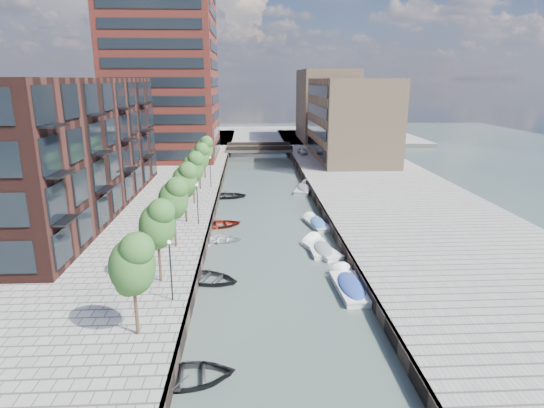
{
  "coord_description": "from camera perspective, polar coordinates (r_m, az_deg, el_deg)",
  "views": [
    {
      "loc": [
        -2.13,
        -19.11,
        14.86
      ],
      "look_at": [
        0.0,
        22.12,
        3.5
      ],
      "focal_mm": 30.0,
      "sensor_mm": 36.0,
      "label": 1
    }
  ],
  "objects": [
    {
      "name": "motorboat_1",
      "position": [
        40.93,
        6.08,
        -5.7
      ],
      "size": [
        3.28,
        5.09,
        1.61
      ],
      "color": "white",
      "rests_on": "ground"
    },
    {
      "name": "tan_block_far",
      "position": [
        108.79,
        6.8,
        12.19
      ],
      "size": [
        12.0,
        20.0,
        16.0
      ],
      "primitive_type": "cube",
      "color": "#A08162",
      "rests_on": "quay_right"
    },
    {
      "name": "tree_1",
      "position": [
        32.22,
        -14.23,
        -2.34
      ],
      "size": [
        2.5,
        2.5,
        5.95
      ],
      "color": "#382619",
      "rests_on": "quay_left"
    },
    {
      "name": "car",
      "position": [
        87.54,
        3.84,
        6.64
      ],
      "size": [
        1.96,
        3.69,
        1.2
      ],
      "primitive_type": "imported",
      "rotation": [
        0.0,
        0.0,
        0.16
      ],
      "color": "silver",
      "rests_on": "quay_right"
    },
    {
      "name": "motorboat_0",
      "position": [
        34.33,
        9.63,
        -10.06
      ],
      "size": [
        2.24,
        5.78,
        1.9
      ],
      "color": "white",
      "rests_on": "ground"
    },
    {
      "name": "sloop_2",
      "position": [
        47.83,
        -6.61,
        -2.82
      ],
      "size": [
        5.25,
        4.25,
        0.96
      ],
      "primitive_type": "imported",
      "rotation": [
        0.0,
        0.0,
        1.79
      ],
      "color": "maroon",
      "rests_on": "ground"
    },
    {
      "name": "tower",
      "position": [
        85.42,
        -13.5,
        15.75
      ],
      "size": [
        18.0,
        18.0,
        30.0
      ],
      "primitive_type": "cube",
      "color": "maroon",
      "rests_on": "quay_left"
    },
    {
      "name": "far_closure",
      "position": [
        119.99,
        -1.94,
        8.5
      ],
      "size": [
        80.0,
        40.0,
        1.0
      ],
      "primitive_type": "cube",
      "color": "gray",
      "rests_on": "ground"
    },
    {
      "name": "tree_6",
      "position": [
        66.11,
        -8.52,
        6.91
      ],
      "size": [
        2.5,
        2.5,
        5.95
      ],
      "color": "#382619",
      "rests_on": "quay_left"
    },
    {
      "name": "tree_0",
      "position": [
        25.8,
        -17.16,
        -7.06
      ],
      "size": [
        2.5,
        2.5,
        5.95
      ],
      "color": "#382619",
      "rests_on": "quay_left"
    },
    {
      "name": "motorboat_4",
      "position": [
        62.98,
        4.1,
        1.92
      ],
      "size": [
        3.45,
        6.04,
        1.91
      ],
      "color": "#B2B2B0",
      "rests_on": "ground"
    },
    {
      "name": "quay_wall_left",
      "position": [
        60.96,
        -6.61,
        1.66
      ],
      "size": [
        0.25,
        140.0,
        1.0
      ],
      "primitive_type": "cube",
      "color": "#332823",
      "rests_on": "ground"
    },
    {
      "name": "lamp_0",
      "position": [
        29.82,
        -12.62,
        -7.37
      ],
      "size": [
        0.24,
        0.24,
        4.12
      ],
      "color": "black",
      "rests_on": "quay_left"
    },
    {
      "name": "motorboat_3",
      "position": [
        48.14,
        5.53,
        -2.42
      ],
      "size": [
        2.62,
        4.98,
        1.58
      ],
      "color": "#BABAB8",
      "rests_on": "ground"
    },
    {
      "name": "sloop_1",
      "position": [
        35.38,
        -8.1,
        -9.61
      ],
      "size": [
        5.9,
        5.09,
        1.03
      ],
      "primitive_type": "imported",
      "rotation": [
        0.0,
        0.0,
        1.2
      ],
      "color": "#242427",
      "rests_on": "ground"
    },
    {
      "name": "tan_block_near",
      "position": [
        83.39,
        9.78,
        10.45
      ],
      "size": [
        12.0,
        25.0,
        14.0
      ],
      "primitive_type": "cube",
      "color": "#A08162",
      "rests_on": "quay_right"
    },
    {
      "name": "tree_2",
      "position": [
        38.84,
        -12.3,
        0.79
      ],
      "size": [
        2.5,
        2.5,
        5.95
      ],
      "color": "#382619",
      "rests_on": "quay_left"
    },
    {
      "name": "sloop_3",
      "position": [
        43.43,
        -6.49,
        -4.72
      ],
      "size": [
        4.05,
        2.91,
        0.83
      ],
      "primitive_type": "imported",
      "rotation": [
        0.0,
        0.0,
        1.58
      ],
      "color": "silver",
      "rests_on": "ground"
    },
    {
      "name": "tree_5",
      "position": [
        59.23,
        -9.14,
        5.91
      ],
      "size": [
        2.5,
        2.5,
        5.95
      ],
      "color": "#382619",
      "rests_on": "quay_left"
    },
    {
      "name": "quay_wall_right",
      "position": [
        61.38,
        4.83,
        1.8
      ],
      "size": [
        0.25,
        140.0,
        1.0
      ],
      "primitive_type": "cube",
      "color": "#332823",
      "rests_on": "ground"
    },
    {
      "name": "lamp_1",
      "position": [
        44.86,
        -9.35,
        0.53
      ],
      "size": [
        0.24,
        0.24,
        4.12
      ],
      "color": "black",
      "rests_on": "quay_left"
    },
    {
      "name": "bridge",
      "position": [
        92.12,
        -1.61,
        6.97
      ],
      "size": [
        13.0,
        6.0,
        1.3
      ],
      "color": "gray",
      "rests_on": "ground"
    },
    {
      "name": "tree_4",
      "position": [
        52.38,
        -9.92,
        4.65
      ],
      "size": [
        2.5,
        2.5,
        5.95
      ],
      "color": "#382619",
      "rests_on": "quay_left"
    },
    {
      "name": "motorboat_2",
      "position": [
        41.71,
        5.71,
        -5.42
      ],
      "size": [
        1.94,
        5.01,
        1.65
      ],
      "color": "white",
      "rests_on": "ground"
    },
    {
      "name": "sloop_4",
      "position": [
        59.27,
        -5.63,
        0.79
      ],
      "size": [
        5.14,
        3.74,
        1.05
      ],
      "primitive_type": "imported",
      "rotation": [
        0.0,
        0.0,
        1.6
      ],
      "color": "black",
      "rests_on": "ground"
    },
    {
      "name": "apartment_block",
      "position": [
        52.71,
        -22.91,
        6.71
      ],
      "size": [
        8.0,
        38.0,
        14.0
      ],
      "primitive_type": "cube",
      "color": "black",
      "rests_on": "quay_left"
    },
    {
      "name": "water",
      "position": [
        60.98,
        -0.87,
        1.28
      ],
      "size": [
        300.0,
        300.0,
        0.0
      ],
      "primitive_type": "plane",
      "color": "#38473F",
      "rests_on": "ground"
    },
    {
      "name": "quay_right",
      "position": [
        63.47,
        13.73,
        1.86
      ],
      "size": [
        20.0,
        140.0,
        1.0
      ],
      "primitive_type": "cube",
      "color": "gray",
      "rests_on": "ground"
    },
    {
      "name": "tree_3",
      "position": [
        45.58,
        -10.94,
        3.01
      ],
      "size": [
        2.5,
        2.5,
        5.95
      ],
      "color": "#382619",
      "rests_on": "quay_left"
    },
    {
      "name": "sloop_0",
      "position": [
        25.21,
        -10.54,
        -21.02
      ],
      "size": [
        5.36,
        4.11,
        1.03
      ],
      "primitive_type": "imported",
      "rotation": [
        0.0,
        0.0,
        1.69
      ],
      "color": "black",
      "rests_on": "ground"
    },
    {
      "name": "lamp_2",
      "position": [
        60.4,
        -7.74,
        4.42
      ],
      "size": [
        0.24,
        0.24,
        4.12
      ],
      "color": "black",
      "rests_on": "quay_left"
    }
  ]
}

